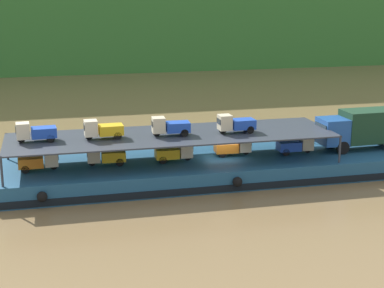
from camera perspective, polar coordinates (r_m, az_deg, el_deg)
ground_plane at (r=46.07m, az=2.78°, el=-3.08°), size 400.00×400.00×0.00m
cargo_barge at (r=45.83m, az=2.80°, el=-2.20°), size 32.90×7.96×1.50m
covered_lorry at (r=49.49m, az=15.72°, el=1.46°), size 7.90×2.47×3.10m
cargo_rack at (r=44.25m, az=-1.90°, el=0.81°), size 23.70×6.61×2.00m
mini_truck_lower_stern at (r=43.64m, az=-14.15°, el=-1.53°), size 2.78×1.26×1.38m
mini_truck_lower_aft at (r=44.06m, az=-8.10°, el=-1.07°), size 2.78×1.27×1.38m
mini_truck_lower_mid at (r=44.55m, az=-1.65°, el=-0.75°), size 2.76×1.23×1.38m
mini_truck_lower_fore at (r=46.19m, az=3.90°, el=-0.22°), size 2.79×1.29×1.38m
mini_truck_lower_bow at (r=47.25m, az=9.70°, el=-0.06°), size 2.78×1.26×1.38m
mini_truck_upper_stern at (r=43.44m, az=-14.45°, el=1.10°), size 2.79×1.29×1.38m
mini_truck_upper_mid at (r=43.29m, az=-8.36°, el=1.37°), size 2.76×1.24×1.38m
mini_truck_upper_fore at (r=43.78m, az=-2.07°, el=1.67°), size 2.78×1.28×1.38m
mini_truck_upper_bow at (r=44.74m, az=4.11°, el=1.92°), size 2.78×1.26×1.38m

